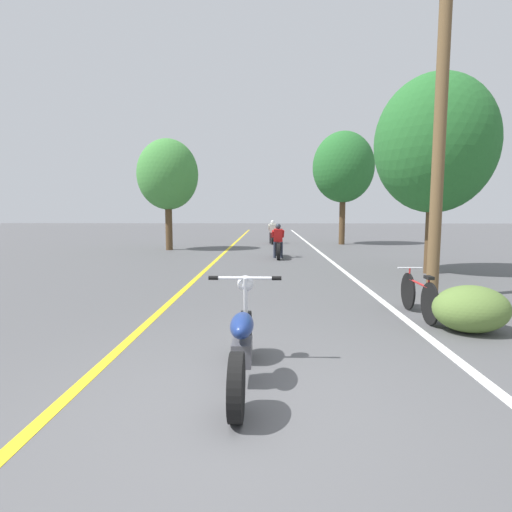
{
  "coord_description": "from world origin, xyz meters",
  "views": [
    {
      "loc": [
        0.24,
        -3.46,
        1.78
      ],
      "look_at": [
        -0.01,
        4.51,
        0.9
      ],
      "focal_mm": 28.0,
      "sensor_mm": 36.0,
      "label": 1
    }
  ],
  "objects_px": {
    "motorcycle_rider_lead": "(278,245)",
    "bicycle_parked": "(418,296)",
    "roadside_tree_right_far": "(343,167)",
    "motorcycle_rider_far": "(272,235)",
    "roadside_tree_right_near": "(435,144)",
    "roadside_tree_left": "(168,175)",
    "utility_pole": "(440,128)",
    "motorcycle_foreground": "(242,343)"
  },
  "relations": [
    {
      "from": "motorcycle_rider_lead",
      "to": "bicycle_parked",
      "type": "height_order",
      "value": "motorcycle_rider_lead"
    },
    {
      "from": "motorcycle_rider_lead",
      "to": "bicycle_parked",
      "type": "xyz_separation_m",
      "value": [
        2.18,
        -8.76,
        -0.14
      ]
    },
    {
      "from": "roadside_tree_right_far",
      "to": "motorcycle_rider_far",
      "type": "height_order",
      "value": "roadside_tree_right_far"
    },
    {
      "from": "roadside_tree_right_near",
      "to": "roadside_tree_left",
      "type": "height_order",
      "value": "roadside_tree_right_near"
    },
    {
      "from": "utility_pole",
      "to": "bicycle_parked",
      "type": "distance_m",
      "value": 3.5
    },
    {
      "from": "roadside_tree_left",
      "to": "motorcycle_rider_far",
      "type": "bearing_deg",
      "value": 39.15
    },
    {
      "from": "roadside_tree_right_far",
      "to": "bicycle_parked",
      "type": "distance_m",
      "value": 15.97
    },
    {
      "from": "utility_pole",
      "to": "roadside_tree_right_near",
      "type": "bearing_deg",
      "value": 69.16
    },
    {
      "from": "utility_pole",
      "to": "motorcycle_rider_lead",
      "type": "distance_m",
      "value": 8.42
    },
    {
      "from": "motorcycle_foreground",
      "to": "motorcycle_rider_far",
      "type": "xyz_separation_m",
      "value": [
        0.5,
        18.65,
        0.08
      ]
    },
    {
      "from": "utility_pole",
      "to": "motorcycle_rider_lead",
      "type": "relative_size",
      "value": 3.26
    },
    {
      "from": "roadside_tree_right_near",
      "to": "motorcycle_rider_far",
      "type": "bearing_deg",
      "value": 112.15
    },
    {
      "from": "roadside_tree_left",
      "to": "motorcycle_rider_lead",
      "type": "xyz_separation_m",
      "value": [
        5.06,
        -3.14,
        -2.99
      ]
    },
    {
      "from": "utility_pole",
      "to": "roadside_tree_right_far",
      "type": "xyz_separation_m",
      "value": [
        0.68,
        13.97,
        0.75
      ]
    },
    {
      "from": "bicycle_parked",
      "to": "roadside_tree_right_near",
      "type": "bearing_deg",
      "value": 66.47
    },
    {
      "from": "motorcycle_foreground",
      "to": "utility_pole",
      "type": "bearing_deg",
      "value": 49.03
    },
    {
      "from": "motorcycle_rider_lead",
      "to": "motorcycle_rider_far",
      "type": "distance_m",
      "value": 7.14
    },
    {
      "from": "bicycle_parked",
      "to": "motorcycle_rider_far",
      "type": "bearing_deg",
      "value": 98.33
    },
    {
      "from": "roadside_tree_right_near",
      "to": "bicycle_parked",
      "type": "bearing_deg",
      "value": -113.53
    },
    {
      "from": "motorcycle_foreground",
      "to": "bicycle_parked",
      "type": "xyz_separation_m",
      "value": [
        2.83,
        2.74,
        -0.06
      ]
    },
    {
      "from": "utility_pole",
      "to": "roadside_tree_left",
      "type": "relative_size",
      "value": 1.3
    },
    {
      "from": "roadside_tree_left",
      "to": "motorcycle_foreground",
      "type": "distance_m",
      "value": 15.6
    },
    {
      "from": "motorcycle_rider_lead",
      "to": "motorcycle_rider_far",
      "type": "relative_size",
      "value": 1.02
    },
    {
      "from": "utility_pole",
      "to": "bicycle_parked",
      "type": "bearing_deg",
      "value": -119.46
    },
    {
      "from": "roadside_tree_left",
      "to": "bicycle_parked",
      "type": "distance_m",
      "value": 14.28
    },
    {
      "from": "motorcycle_foreground",
      "to": "bicycle_parked",
      "type": "relative_size",
      "value": 1.21
    },
    {
      "from": "motorcycle_foreground",
      "to": "motorcycle_rider_lead",
      "type": "distance_m",
      "value": 11.52
    },
    {
      "from": "roadside_tree_right_far",
      "to": "motorcycle_rider_lead",
      "type": "xyz_separation_m",
      "value": [
        -3.68,
        -6.67,
        -3.69
      ]
    },
    {
      "from": "roadside_tree_left",
      "to": "motorcycle_foreground",
      "type": "height_order",
      "value": "roadside_tree_left"
    },
    {
      "from": "motorcycle_rider_far",
      "to": "motorcycle_foreground",
      "type": "bearing_deg",
      "value": -91.53
    },
    {
      "from": "bicycle_parked",
      "to": "roadside_tree_left",
      "type": "bearing_deg",
      "value": 121.32
    },
    {
      "from": "roadside_tree_right_near",
      "to": "roadside_tree_right_far",
      "type": "height_order",
      "value": "roadside_tree_right_far"
    },
    {
      "from": "roadside_tree_right_far",
      "to": "bicycle_parked",
      "type": "xyz_separation_m",
      "value": [
        -1.5,
        -15.43,
        -3.83
      ]
    },
    {
      "from": "motorcycle_rider_lead",
      "to": "motorcycle_rider_far",
      "type": "bearing_deg",
      "value": 91.19
    },
    {
      "from": "roadside_tree_right_near",
      "to": "motorcycle_rider_lead",
      "type": "height_order",
      "value": "roadside_tree_right_near"
    },
    {
      "from": "bicycle_parked",
      "to": "motorcycle_foreground",
      "type": "bearing_deg",
      "value": -135.85
    },
    {
      "from": "roadside_tree_right_far",
      "to": "roadside_tree_left",
      "type": "distance_m",
      "value": 9.46
    },
    {
      "from": "motorcycle_foreground",
      "to": "motorcycle_rider_far",
      "type": "bearing_deg",
      "value": 88.47
    },
    {
      "from": "utility_pole",
      "to": "motorcycle_foreground",
      "type": "xyz_separation_m",
      "value": [
        -3.65,
        -4.21,
        -3.01
      ]
    },
    {
      "from": "bicycle_parked",
      "to": "motorcycle_rider_lead",
      "type": "bearing_deg",
      "value": 103.97
    },
    {
      "from": "roadside_tree_left",
      "to": "motorcycle_rider_lead",
      "type": "bearing_deg",
      "value": -31.8
    },
    {
      "from": "roadside_tree_left",
      "to": "roadside_tree_right_far",
      "type": "bearing_deg",
      "value": 21.98
    }
  ]
}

